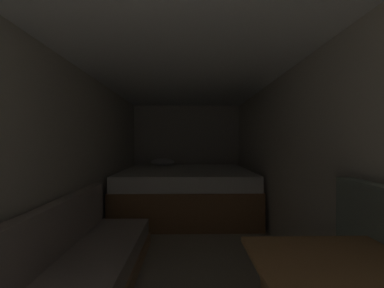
% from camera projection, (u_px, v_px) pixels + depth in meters
% --- Properties ---
extents(ground_plane, '(6.97, 6.97, 0.00)m').
position_uv_depth(ground_plane, '(185.00, 259.00, 2.35)').
color(ground_plane, '#A39984').
extents(wall_back, '(2.36, 0.05, 2.01)m').
position_uv_depth(wall_back, '(187.00, 152.00, 4.85)').
color(wall_back, beige).
rests_on(wall_back, ground).
extents(wall_left, '(0.05, 4.97, 2.01)m').
position_uv_depth(wall_left, '(73.00, 163.00, 2.33)').
color(wall_left, beige).
rests_on(wall_left, ground).
extents(wall_right, '(0.05, 4.97, 2.01)m').
position_uv_depth(wall_right, '(295.00, 163.00, 2.36)').
color(wall_right, beige).
rests_on(wall_right, ground).
extents(ceiling_slab, '(2.36, 4.97, 0.05)m').
position_uv_depth(ceiling_slab, '(185.00, 64.00, 2.34)').
color(ceiling_slab, white).
rests_on(ceiling_slab, wall_left).
extents(bed, '(2.14, 1.79, 0.90)m').
position_uv_depth(bed, '(186.00, 191.00, 3.89)').
color(bed, olive).
rests_on(bed, ground).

